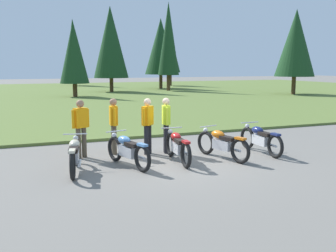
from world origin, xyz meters
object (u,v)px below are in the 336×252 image
motorcycle_sky_blue (128,150)px  rider_checking_bike (114,123)px  rider_in_hivis_vest (148,123)px  rider_with_back_turned (81,125)px  motorcycle_red (178,146)px  motorcycle_orange (222,143)px  rider_near_row_end (166,122)px  motorcycle_cream (74,155)px  motorcycle_navy (260,139)px

motorcycle_sky_blue → rider_checking_bike: bearing=88.5°
motorcycle_sky_blue → rider_in_hivis_vest: rider_in_hivis_vest is taller
rider_with_back_turned → rider_checking_bike: 1.01m
motorcycle_sky_blue → rider_in_hivis_vest: size_ratio=1.23×
motorcycle_red → motorcycle_orange: size_ratio=1.02×
motorcycle_sky_blue → rider_near_row_end: size_ratio=1.23×
motorcycle_cream → motorcycle_orange: (4.11, -0.11, 0.00)m
rider_checking_bike → motorcycle_sky_blue: bearing=-91.5°
motorcycle_cream → rider_checking_bike: size_ratio=1.24×
motorcycle_red → rider_near_row_end: size_ratio=1.26×
motorcycle_navy → motorcycle_cream: bearing=-179.2°
motorcycle_cream → motorcycle_red: bearing=0.2°
motorcycle_sky_blue → rider_in_hivis_vest: bearing=50.8°
motorcycle_orange → rider_in_hivis_vest: rider_in_hivis_vest is taller
rider_in_hivis_vest → rider_near_row_end: size_ratio=1.00×
rider_in_hivis_vest → motorcycle_cream: bearing=-152.1°
motorcycle_cream → rider_with_back_turned: bearing=73.8°
motorcycle_sky_blue → motorcycle_navy: bearing=0.3°
motorcycle_navy → rider_with_back_turned: size_ratio=1.26×
motorcycle_red → rider_with_back_turned: size_ratio=1.26×
motorcycle_navy → rider_in_hivis_vest: size_ratio=1.26×
rider_with_back_turned → rider_checking_bike: bearing=9.1°
motorcycle_orange → rider_in_hivis_vest: bearing=142.2°
motorcycle_cream → motorcycle_orange: size_ratio=1.00×
motorcycle_red → motorcycle_navy: bearing=1.4°
rider_in_hivis_vest → motorcycle_orange: bearing=-37.8°
motorcycle_sky_blue → motorcycle_navy: (4.16, 0.02, 0.00)m
motorcycle_red → motorcycle_orange: bearing=-5.2°
rider_near_row_end → rider_checking_bike: (-1.50, 0.43, 0.00)m
motorcycle_red → motorcycle_cream: bearing=-179.8°
motorcycle_cream → motorcycle_red: same height
motorcycle_orange → rider_in_hivis_vest: (-1.75, 1.36, 0.51)m
rider_near_row_end → rider_in_hivis_vest: bearing=175.4°
motorcycle_sky_blue → motorcycle_red: same height
motorcycle_cream → motorcycle_red: 2.79m
motorcycle_orange → rider_near_row_end: (-1.18, 1.31, 0.51)m
motorcycle_red → rider_with_back_turned: 2.83m
motorcycle_cream → motorcycle_sky_blue: same height
motorcycle_cream → motorcycle_red: size_ratio=0.99×
rider_near_row_end → motorcycle_sky_blue: bearing=-143.4°
motorcycle_sky_blue → rider_in_hivis_vest: 1.62m
motorcycle_orange → rider_near_row_end: 1.84m
motorcycle_cream → rider_checking_bike: 2.23m
motorcycle_navy → rider_checking_bike: (-4.12, 1.56, 0.51)m
motorcycle_red → motorcycle_sky_blue: bearing=178.1°
motorcycle_navy → rider_near_row_end: rider_near_row_end is taller
rider_in_hivis_vest → motorcycle_red: bearing=-70.6°
motorcycle_sky_blue → motorcycle_navy: size_ratio=0.98×
rider_checking_bike → rider_near_row_end: bearing=-16.1°
motorcycle_navy → rider_near_row_end: bearing=156.7°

